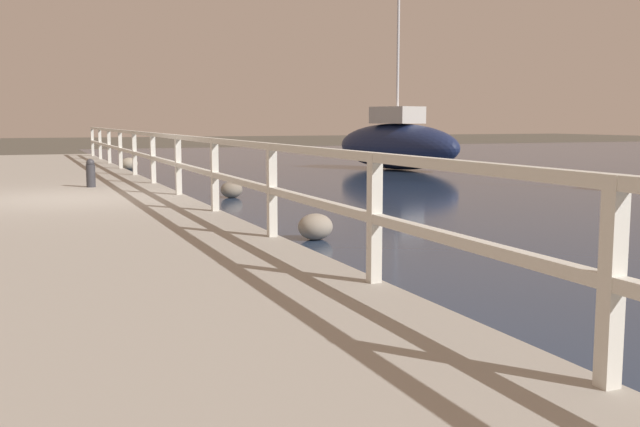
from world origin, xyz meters
name	(u,v)px	position (x,y,z in m)	size (l,w,h in m)	color
ground_plane	(71,214)	(0.00, 0.00, 0.00)	(120.00, 120.00, 0.00)	#4C473D
dock_walkway	(70,206)	(0.00, 0.00, 0.14)	(4.02, 36.00, 0.27)	#9E998E
railing	(178,154)	(1.91, 0.00, 1.01)	(0.10, 32.50, 1.10)	silver
boulder_far_strip	(315,227)	(2.91, -4.26, 0.18)	(0.48, 0.44, 0.36)	gray
boulder_near_dock	(232,190)	(3.34, 1.58, 0.17)	(0.46, 0.42, 0.35)	slate
boulder_mid_strip	(129,164)	(2.59, 11.34, 0.21)	(0.55, 0.49, 0.41)	gray
mooring_bollard	(91,173)	(0.56, 2.20, 0.56)	(0.18, 0.18, 0.58)	#333338
sailboat_navy	(397,144)	(10.85, 8.31, 0.85)	(3.12, 5.42, 7.17)	#192347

